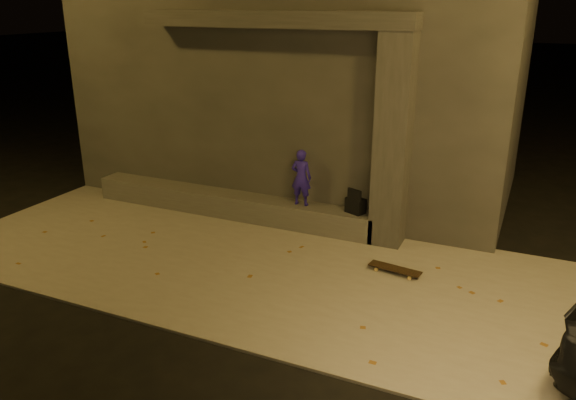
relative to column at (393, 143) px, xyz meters
The scene contains 9 objects.
ground 4.51m from the column, 114.39° to the right, with size 120.00×120.00×0.00m, color black.
sidewalk 3.04m from the column, 134.17° to the right, with size 11.00×4.40×0.04m, color slate.
building 3.92m from the column, 134.55° to the left, with size 9.00×5.10×5.22m.
ledge 3.57m from the column, behind, with size 6.00×0.55×0.45m, color #504D49.
column is the anchor object (origin of this frame).
canopy 2.93m from the column, behind, with size 5.00×0.70×0.28m, color #353330.
skateboarder 1.85m from the column, behind, with size 0.38×0.25×1.05m, color #27189F.
backpack 1.33m from the column, behind, with size 0.39×0.33×0.47m.
skateboard 2.13m from the column, 69.25° to the right, with size 0.85×0.33×0.09m.
Camera 1 is at (3.89, -5.31, 4.07)m, focal length 35.00 mm.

